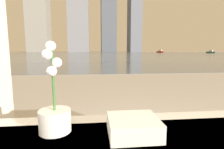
# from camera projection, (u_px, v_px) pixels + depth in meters

# --- Properties ---
(potted_orchid) EXTENTS (0.15, 0.15, 0.43)m
(potted_orchid) POSITION_uv_depth(u_px,v_px,m) (55.00, 111.00, 0.82)
(potted_orchid) COLOR silver
(potted_orchid) RESTS_ON bathtub
(towel_stack) EXTENTS (0.23, 0.21, 0.08)m
(towel_stack) POSITION_uv_depth(u_px,v_px,m) (133.00, 126.00, 0.80)
(towel_stack) COLOR silver
(towel_stack) RESTS_ON bathtub
(harbor_water) EXTENTS (180.00, 110.00, 0.01)m
(harbor_water) POSITION_uv_depth(u_px,v_px,m) (95.00, 53.00, 61.27)
(harbor_water) COLOR slate
(harbor_water) RESTS_ON ground_plane
(harbor_boat_0) EXTENTS (3.02, 3.72, 1.36)m
(harbor_boat_0) POSITION_uv_depth(u_px,v_px,m) (160.00, 52.00, 84.67)
(harbor_boat_0) COLOR maroon
(harbor_boat_0) RESTS_ON harbor_water
(harbor_boat_2) EXTENTS (2.71, 3.31, 1.21)m
(harbor_boat_2) POSITION_uv_depth(u_px,v_px,m) (211.00, 52.00, 67.85)
(harbor_boat_2) COLOR #335647
(harbor_boat_2) RESTS_ON harbor_water
(skyline_tower_0) EXTENTS (12.91, 11.83, 37.59)m
(skyline_tower_0) POSITION_uv_depth(u_px,v_px,m) (38.00, 22.00, 110.40)
(skyline_tower_0) COLOR gray
(skyline_tower_0) RESTS_ON ground_plane
(skyline_tower_1) EXTENTS (13.45, 7.60, 62.92)m
(skyline_tower_1) POSITION_uv_depth(u_px,v_px,m) (78.00, 2.00, 111.17)
(skyline_tower_1) COLOR slate
(skyline_tower_1) RESTS_ON ground_plane
(skyline_tower_2) EXTENTS (9.66, 12.64, 40.10)m
(skyline_tower_2) POSITION_uv_depth(u_px,v_px,m) (108.00, 21.00, 114.67)
(skyline_tower_2) COLOR #4C515B
(skyline_tower_2) RESTS_ON ground_plane
(skyline_tower_3) EXTENTS (7.46, 13.28, 41.33)m
(skyline_tower_3) POSITION_uv_depth(u_px,v_px,m) (134.00, 21.00, 116.31)
(skyline_tower_3) COLOR slate
(skyline_tower_3) RESTS_ON ground_plane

